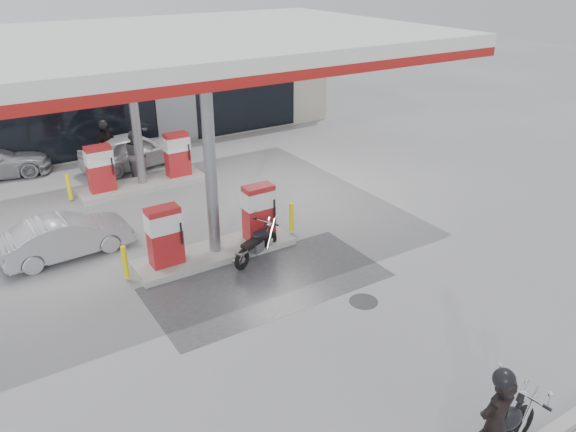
{
  "coord_description": "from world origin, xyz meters",
  "views": [
    {
      "loc": [
        -5.63,
        -10.63,
        7.57
      ],
      "look_at": [
        1.7,
        0.93,
        1.2
      ],
      "focal_mm": 35.0,
      "sensor_mm": 36.0,
      "label": 1
    }
  ],
  "objects_px": {
    "biker_walking": "(106,148)",
    "parked_motorcycle": "(257,245)",
    "attendant": "(136,154)",
    "hatchback_silver": "(66,236)",
    "sedan_white": "(133,150)",
    "pump_island_near": "(214,232)",
    "pump_island_far": "(141,168)",
    "biker_main": "(495,424)"
  },
  "relations": [
    {
      "from": "sedan_white",
      "to": "hatchback_silver",
      "type": "distance_m",
      "value": 7.15
    },
    {
      "from": "biker_main",
      "to": "sedan_white",
      "type": "distance_m",
      "value": 17.02
    },
    {
      "from": "parked_motorcycle",
      "to": "biker_walking",
      "type": "bearing_deg",
      "value": 74.62
    },
    {
      "from": "sedan_white",
      "to": "biker_main",
      "type": "bearing_deg",
      "value": 171.59
    },
    {
      "from": "pump_island_far",
      "to": "sedan_white",
      "type": "xyz_separation_m",
      "value": [
        0.45,
        2.2,
        -0.01
      ]
    },
    {
      "from": "pump_island_far",
      "to": "biker_walking",
      "type": "height_order",
      "value": "biker_walking"
    },
    {
      "from": "pump_island_far",
      "to": "attendant",
      "type": "height_order",
      "value": "attendant"
    },
    {
      "from": "pump_island_far",
      "to": "parked_motorcycle",
      "type": "xyz_separation_m",
      "value": [
        0.88,
        -6.78,
        -0.28
      ]
    },
    {
      "from": "pump_island_near",
      "to": "hatchback_silver",
      "type": "xyz_separation_m",
      "value": [
        -3.43,
        2.2,
        -0.14
      ]
    },
    {
      "from": "parked_motorcycle",
      "to": "sedan_white",
      "type": "height_order",
      "value": "sedan_white"
    },
    {
      "from": "attendant",
      "to": "hatchback_silver",
      "type": "distance_m",
      "value": 6.01
    },
    {
      "from": "biker_walking",
      "to": "sedan_white",
      "type": "bearing_deg",
      "value": -19.82
    },
    {
      "from": "pump_island_near",
      "to": "sedan_white",
      "type": "bearing_deg",
      "value": 86.83
    },
    {
      "from": "biker_main",
      "to": "hatchback_silver",
      "type": "xyz_separation_m",
      "value": [
        -4.05,
        11.02,
        -0.36
      ]
    },
    {
      "from": "pump_island_far",
      "to": "biker_walking",
      "type": "xyz_separation_m",
      "value": [
        -0.57,
        2.2,
        0.25
      ]
    },
    {
      "from": "pump_island_far",
      "to": "hatchback_silver",
      "type": "height_order",
      "value": "pump_island_far"
    },
    {
      "from": "parked_motorcycle",
      "to": "attendant",
      "type": "relative_size",
      "value": 0.96
    },
    {
      "from": "biker_walking",
      "to": "pump_island_far",
      "type": "bearing_deg",
      "value": -95.23
    },
    {
      "from": "biker_main",
      "to": "parked_motorcycle",
      "type": "distance_m",
      "value": 8.06
    },
    {
      "from": "pump_island_near",
      "to": "pump_island_far",
      "type": "bearing_deg",
      "value": 90.0
    },
    {
      "from": "sedan_white",
      "to": "hatchback_silver",
      "type": "xyz_separation_m",
      "value": [
        -3.89,
        -6.0,
        -0.13
      ]
    },
    {
      "from": "attendant",
      "to": "hatchback_silver",
      "type": "height_order",
      "value": "attendant"
    },
    {
      "from": "biker_walking",
      "to": "attendant",
      "type": "bearing_deg",
      "value": -78.03
    },
    {
      "from": "biker_main",
      "to": "parked_motorcycle",
      "type": "bearing_deg",
      "value": -87.62
    },
    {
      "from": "biker_walking",
      "to": "parked_motorcycle",
      "type": "bearing_deg",
      "value": -100.61
    },
    {
      "from": "parked_motorcycle",
      "to": "hatchback_silver",
      "type": "distance_m",
      "value": 5.25
    },
    {
      "from": "sedan_white",
      "to": "attendant",
      "type": "bearing_deg",
      "value": 157.74
    },
    {
      "from": "pump_island_far",
      "to": "sedan_white",
      "type": "relative_size",
      "value": 1.24
    },
    {
      "from": "hatchback_silver",
      "to": "biker_walking",
      "type": "relative_size",
      "value": 1.82
    },
    {
      "from": "sedan_white",
      "to": "pump_island_near",
      "type": "bearing_deg",
      "value": 167.86
    },
    {
      "from": "pump_island_far",
      "to": "hatchback_silver",
      "type": "distance_m",
      "value": 5.12
    },
    {
      "from": "attendant",
      "to": "hatchback_silver",
      "type": "bearing_deg",
      "value": 140.79
    },
    {
      "from": "pump_island_near",
      "to": "pump_island_far",
      "type": "height_order",
      "value": "same"
    },
    {
      "from": "attendant",
      "to": "pump_island_far",
      "type": "bearing_deg",
      "value": 167.99
    },
    {
      "from": "attendant",
      "to": "hatchback_silver",
      "type": "relative_size",
      "value": 0.52
    },
    {
      "from": "parked_motorcycle",
      "to": "biker_walking",
      "type": "distance_m",
      "value": 9.11
    },
    {
      "from": "sedan_white",
      "to": "biker_walking",
      "type": "bearing_deg",
      "value": 81.03
    },
    {
      "from": "pump_island_near",
      "to": "sedan_white",
      "type": "xyz_separation_m",
      "value": [
        0.45,
        8.2,
        -0.01
      ]
    },
    {
      "from": "pump_island_far",
      "to": "biker_walking",
      "type": "relative_size",
      "value": 2.68
    },
    {
      "from": "pump_island_far",
      "to": "attendant",
      "type": "xyz_separation_m",
      "value": [
        0.17,
        1.0,
        0.21
      ]
    },
    {
      "from": "sedan_white",
      "to": "biker_walking",
      "type": "relative_size",
      "value": 2.15
    },
    {
      "from": "pump_island_far",
      "to": "biker_walking",
      "type": "bearing_deg",
      "value": 104.59
    }
  ]
}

